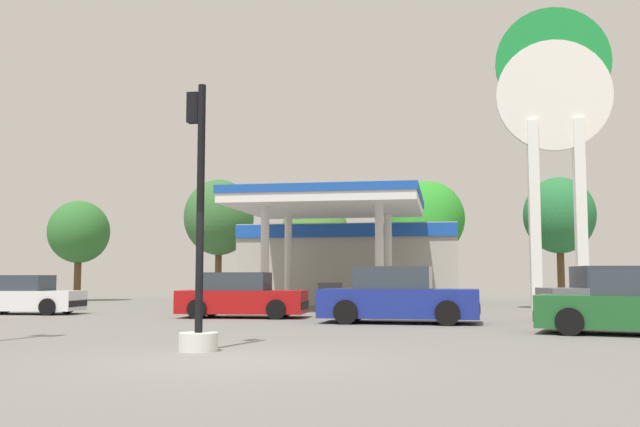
% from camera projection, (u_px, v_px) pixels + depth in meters
% --- Properties ---
extents(ground_plane, '(90.00, 90.00, 0.00)m').
position_uv_depth(ground_plane, '(230.00, 361.00, 11.24)').
color(ground_plane, slate).
rests_on(ground_plane, ground).
extents(gas_station, '(10.28, 14.68, 4.66)m').
position_uv_depth(gas_station, '(351.00, 260.00, 35.09)').
color(gas_station, '#ADA89E').
rests_on(gas_station, ground).
extents(station_pole_sign, '(4.42, 0.56, 11.98)m').
position_uv_depth(station_pole_sign, '(554.00, 115.00, 27.91)').
color(station_pole_sign, white).
rests_on(station_pole_sign, ground).
extents(car_0, '(4.83, 2.58, 1.65)m').
position_uv_depth(car_0, '(620.00, 296.00, 21.43)').
color(car_0, black).
rests_on(car_0, ground).
extents(car_1, '(4.61, 2.22, 1.63)m').
position_uv_depth(car_1, '(398.00, 297.00, 20.62)').
color(car_1, black).
rests_on(car_1, ground).
extents(car_2, '(4.21, 2.05, 1.48)m').
position_uv_depth(car_2, '(242.00, 297.00, 23.35)').
color(car_2, black).
rests_on(car_2, ground).
extents(car_3, '(4.03, 2.06, 1.39)m').
position_uv_depth(car_3, '(25.00, 296.00, 25.55)').
color(car_3, black).
rests_on(car_3, ground).
extents(car_4, '(4.48, 2.75, 1.50)m').
position_uv_depth(car_4, '(633.00, 305.00, 16.34)').
color(car_4, black).
rests_on(car_4, ground).
extents(traffic_signal_1, '(0.70, 0.71, 4.85)m').
position_uv_depth(traffic_signal_1, '(198.00, 271.00, 12.87)').
color(traffic_signal_1, silver).
rests_on(traffic_signal_1, ground).
extents(tree_0, '(3.41, 3.41, 5.62)m').
position_uv_depth(tree_0, '(79.00, 232.00, 40.13)').
color(tree_0, brown).
rests_on(tree_0, ground).
extents(tree_1, '(3.87, 3.87, 6.74)m').
position_uv_depth(tree_1, '(219.00, 218.00, 39.62)').
color(tree_1, brown).
rests_on(tree_1, ground).
extents(tree_2, '(3.56, 3.56, 5.66)m').
position_uv_depth(tree_2, '(315.00, 229.00, 38.91)').
color(tree_2, brown).
rests_on(tree_2, ground).
extents(tree_3, '(3.96, 3.96, 6.55)m').
position_uv_depth(tree_3, '(428.00, 219.00, 38.84)').
color(tree_3, brown).
rests_on(tree_3, ground).
extents(tree_4, '(3.74, 3.74, 6.65)m').
position_uv_depth(tree_4, '(559.00, 216.00, 37.95)').
color(tree_4, brown).
rests_on(tree_4, ground).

